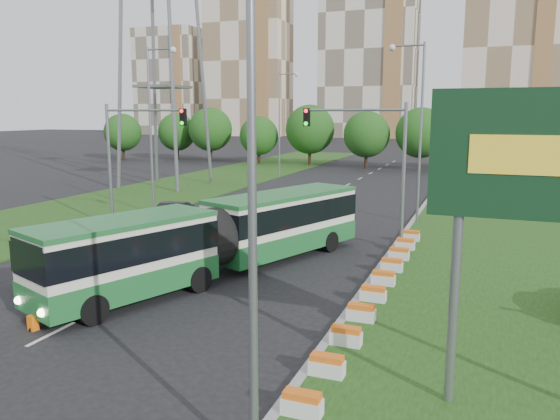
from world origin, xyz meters
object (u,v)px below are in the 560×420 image
at_px(car_left_far, 171,215).
at_px(pedestrian, 108,288).
at_px(traffic_mast_median, 374,152).
at_px(car_left_near, 60,264).
at_px(shopping_trolley, 33,323).
at_px(articulated_bus, 217,236).
at_px(traffic_mast_left, 130,147).

xyz_separation_m(car_left_far, pedestrian, (6.15, -14.32, 0.08)).
bearing_deg(traffic_mast_median, car_left_far, 175.90).
xyz_separation_m(car_left_near, shopping_trolley, (3.41, -5.08, -0.45)).
xyz_separation_m(articulated_bus, car_left_near, (-6.20, -3.39, -1.09)).
bearing_deg(articulated_bus, traffic_mast_left, 166.38).
distance_m(car_left_near, shopping_trolley, 6.13).
height_order(traffic_mast_median, shopping_trolley, traffic_mast_median).
bearing_deg(car_left_near, articulated_bus, 26.44).
bearing_deg(articulated_bus, car_left_near, -130.14).
height_order(traffic_mast_left, pedestrian, traffic_mast_left).
xyz_separation_m(articulated_bus, shopping_trolley, (-2.79, -8.47, -1.53)).
bearing_deg(traffic_mast_left, traffic_mast_median, 3.77).
distance_m(car_left_far, shopping_trolley, 17.68).
height_order(articulated_bus, car_left_far, articulated_bus).
bearing_deg(traffic_mast_left, shopping_trolley, -66.35).
relative_size(traffic_mast_left, car_left_near, 1.92).
bearing_deg(shopping_trolley, car_left_near, 134.68).
distance_m(traffic_mast_left, car_left_near, 11.36).
bearing_deg(pedestrian, car_left_near, 61.40).
distance_m(traffic_mast_median, traffic_mast_left, 15.19).
bearing_deg(car_left_far, traffic_mast_left, -136.93).
xyz_separation_m(traffic_mast_median, articulated_bus, (-5.81, -7.49, -3.56)).
distance_m(traffic_mast_left, articulated_bus, 11.92).
distance_m(traffic_mast_median, pedestrian, 15.94).
bearing_deg(traffic_mast_median, articulated_bus, -127.81).
xyz_separation_m(traffic_mast_left, shopping_trolley, (6.55, -14.96, -5.09)).
bearing_deg(car_left_far, car_left_near, -91.48).
relative_size(articulated_bus, pedestrian, 10.38).
distance_m(car_left_far, pedestrian, 15.59).
distance_m(traffic_mast_left, shopping_trolley, 17.11).
height_order(traffic_mast_median, car_left_near, traffic_mast_median).
relative_size(traffic_mast_median, pedestrian, 4.66).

